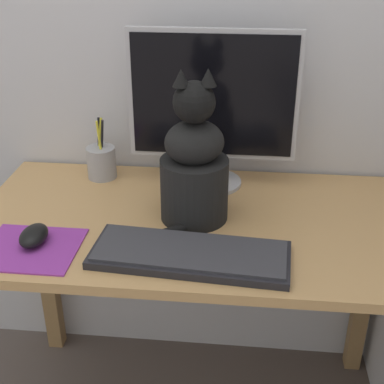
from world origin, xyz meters
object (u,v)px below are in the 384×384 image
object	(u,v)px
monitor	(213,105)
computer_mouse_left	(34,236)
keyboard	(190,254)
pen_cup	(101,162)
cat	(194,166)

from	to	relation	value
monitor	computer_mouse_left	distance (m)	0.57
keyboard	computer_mouse_left	xyz separation A→B (m)	(-0.37, 0.02, 0.01)
pen_cup	keyboard	bearing A→B (deg)	-52.76
keyboard	computer_mouse_left	size ratio (longest dim) A/B	4.70
cat	pen_cup	size ratio (longest dim) A/B	2.17
computer_mouse_left	pen_cup	distance (m)	0.38
monitor	cat	world-z (taller)	monitor
cat	pen_cup	distance (m)	0.37
computer_mouse_left	cat	size ratio (longest dim) A/B	0.25
cat	keyboard	bearing A→B (deg)	-102.06
monitor	pen_cup	size ratio (longest dim) A/B	2.57
monitor	keyboard	xyz separation A→B (m)	(-0.02, -0.38, -0.22)
monitor	keyboard	world-z (taller)	monitor
pen_cup	monitor	bearing A→B (deg)	-2.25
monitor	computer_mouse_left	bearing A→B (deg)	-137.06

